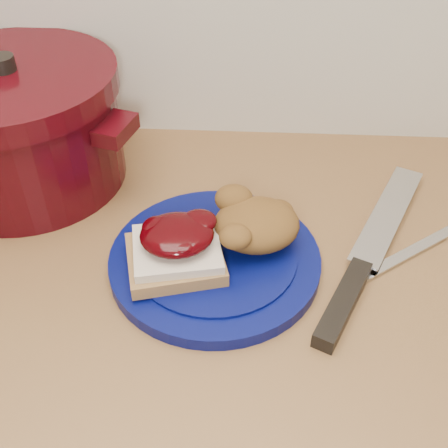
# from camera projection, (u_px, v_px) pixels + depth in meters

# --- Properties ---
(base_cabinet) EXTENTS (4.00, 0.60, 0.86)m
(base_cabinet) POSITION_uv_depth(u_px,v_px,m) (193.00, 446.00, 1.00)
(base_cabinet) COLOR beige
(base_cabinet) RESTS_ON floor
(plate) EXTENTS (0.29, 0.29, 0.02)m
(plate) POSITION_uv_depth(u_px,v_px,m) (215.00, 260.00, 0.68)
(plate) COLOR #050B4B
(plate) RESTS_ON wood_countertop
(sandwich) EXTENTS (0.13, 0.12, 0.05)m
(sandwich) POSITION_uv_depth(u_px,v_px,m) (176.00, 248.00, 0.64)
(sandwich) COLOR olive
(sandwich) RESTS_ON plate
(stuffing_mound) EXTENTS (0.12, 0.10, 0.05)m
(stuffing_mound) POSITION_uv_depth(u_px,v_px,m) (257.00, 225.00, 0.67)
(stuffing_mound) COLOR brown
(stuffing_mound) RESTS_ON plate
(chef_knife) EXTENTS (0.18, 0.33, 0.02)m
(chef_knife) POSITION_uv_depth(u_px,v_px,m) (357.00, 276.00, 0.66)
(chef_knife) COLOR black
(chef_knife) RESTS_ON wood_countertop
(butter_knife) EXTENTS (0.16, 0.12, 0.00)m
(butter_knife) POSITION_uv_depth(u_px,v_px,m) (401.00, 257.00, 0.69)
(butter_knife) COLOR silver
(butter_knife) RESTS_ON wood_countertop
(dutch_oven) EXTENTS (0.36, 0.36, 0.18)m
(dutch_oven) POSITION_uv_depth(u_px,v_px,m) (19.00, 126.00, 0.77)
(dutch_oven) COLOR #34050A
(dutch_oven) RESTS_ON wood_countertop
(pepper_grinder) EXTENTS (0.08, 0.08, 0.14)m
(pepper_grinder) POSITION_uv_depth(u_px,v_px,m) (1.00, 111.00, 0.82)
(pepper_grinder) COLOR black
(pepper_grinder) RESTS_ON wood_countertop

